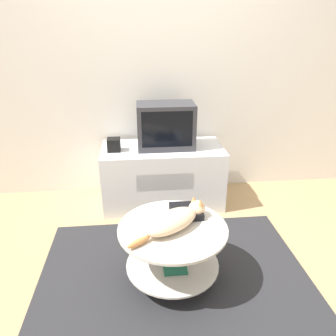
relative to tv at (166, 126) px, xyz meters
The scene contains 9 objects.
ground_plane 1.40m from the tv, 92.12° to the right, with size 12.00×12.00×0.00m, color tan.
wall_back 0.64m from the tv, 97.09° to the left, with size 8.00×0.05×2.60m.
rug 1.40m from the tv, 92.12° to the right, with size 1.83×1.55×0.02m.
tv_stand 0.49m from the tv, 165.85° to the right, with size 1.11×0.54×0.57m.
tv is the anchor object (origin of this frame).
speaker 0.49m from the tv, behind, with size 0.11×0.11×0.11m.
coffee_table 1.20m from the tv, 93.04° to the right, with size 0.69×0.69×0.41m.
dvd_box 1.01m from the tv, 87.21° to the right, with size 0.21×0.19×0.05m.
cat 1.14m from the tv, 92.45° to the right, with size 0.52×0.40×0.13m.
Camera 1 is at (-0.22, -1.65, 1.60)m, focal length 35.00 mm.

